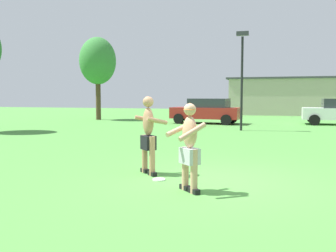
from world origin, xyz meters
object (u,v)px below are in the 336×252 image
object	(u,v)px
player_with_cap	(189,144)
car_red_near_post	(207,110)
lamp_post	(242,69)
player_in_black	(149,133)
frisbee	(159,179)
tree_left_field	(98,61)

from	to	relation	value
player_with_cap	car_red_near_post	size ratio (longest dim) A/B	0.37
car_red_near_post	lamp_post	xyz separation A→B (m)	(2.47, -4.12, 2.26)
lamp_post	player_in_black	bearing A→B (deg)	-96.03
player_with_cap	lamp_post	distance (m)	12.44
player_with_cap	frisbee	xyz separation A→B (m)	(-0.81, 0.72, -0.88)
frisbee	tree_left_field	distance (m)	20.23
car_red_near_post	lamp_post	size ratio (longest dim) A/B	0.90
frisbee	tree_left_field	size ratio (longest dim) A/B	0.04
player_in_black	tree_left_field	world-z (taller)	tree_left_field
frisbee	car_red_near_post	distance (m)	15.76
car_red_near_post	player_in_black	bearing A→B (deg)	-85.06
lamp_post	tree_left_field	distance (m)	12.15
frisbee	car_red_near_post	size ratio (longest dim) A/B	0.06
lamp_post	player_with_cap	bearing A→B (deg)	-89.81
frisbee	car_red_near_post	xyz separation A→B (m)	(-1.70, 15.65, 0.81)
car_red_near_post	lamp_post	distance (m)	5.31
frisbee	player_with_cap	bearing A→B (deg)	-41.70
player_in_black	frisbee	world-z (taller)	player_in_black
car_red_near_post	tree_left_field	world-z (taller)	tree_left_field
tree_left_field	player_with_cap	bearing A→B (deg)	-58.83
player_with_cap	lamp_post	xyz separation A→B (m)	(-0.04, 12.24, 2.20)
frisbee	tree_left_field	world-z (taller)	tree_left_field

